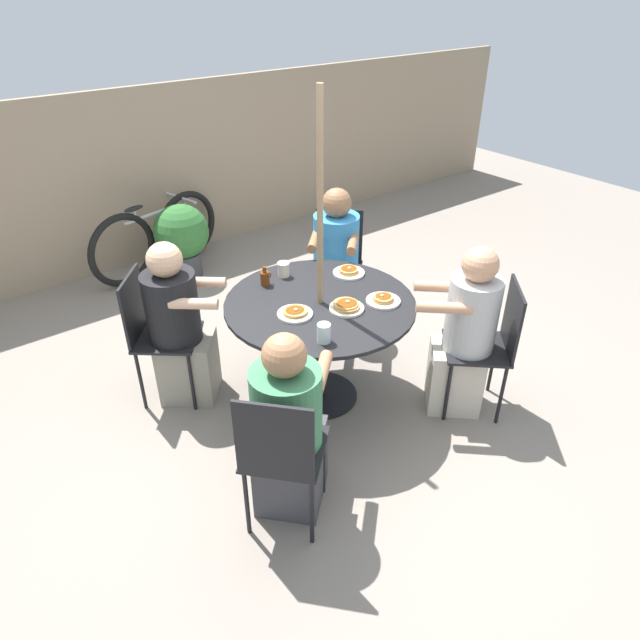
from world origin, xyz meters
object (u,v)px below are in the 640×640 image
(pancake_plate_d, at_px, (349,272))
(potted_shrub, at_px, (182,236))
(pancake_plate_c, at_px, (346,307))
(coffee_cup, at_px, (283,269))
(patio_chair_west, at_px, (338,259))
(diner_north, at_px, (180,330))
(pancake_plate_a, at_px, (295,313))
(syrup_bottle, at_px, (265,278))
(patio_chair_south, at_px, (491,340))
(pancake_plate_b, at_px, (383,300))
(bicycle, at_px, (157,237))
(diner_south, at_px, (464,337))
(patio_table, at_px, (320,318))
(diner_east, at_px, (289,431))
(drinking_glass_a, at_px, (324,333))
(patio_chair_north, at_px, (154,329))
(patio_chair_east, at_px, (281,451))
(diner_west, at_px, (335,268))

(pancake_plate_d, distance_m, potted_shrub, 2.13)
(pancake_plate_c, relative_size, coffee_cup, 2.19)
(patio_chair_west, bearing_deg, diner_north, 52.14)
(pancake_plate_a, xyz_separation_m, syrup_bottle, (0.07, 0.44, 0.04))
(diner_north, xyz_separation_m, patio_chair_west, (1.50, 0.19, 0.01))
(syrup_bottle, bearing_deg, patio_chair_south, -49.85)
(patio_chair_south, height_order, pancake_plate_b, patio_chair_south)
(patio_chair_west, bearing_deg, pancake_plate_c, 98.47)
(diner_north, xyz_separation_m, bicycle, (0.65, 1.92, -0.17))
(diner_south, xyz_separation_m, coffee_cup, (-0.67, 1.07, 0.26))
(patio_table, height_order, potted_shrub, patio_table)
(diner_east, distance_m, diner_south, 1.37)
(pancake_plate_c, bearing_deg, drinking_glass_a, -149.15)
(diner_north, distance_m, coffee_cup, 0.81)
(patio_chair_north, height_order, pancake_plate_b, patio_chair_north)
(patio_chair_east, height_order, syrup_bottle, patio_chair_east)
(patio_chair_west, xyz_separation_m, pancake_plate_b, (-0.46, -1.03, 0.24))
(pancake_plate_c, xyz_separation_m, bicycle, (-0.15, 2.69, -0.43))
(pancake_plate_a, xyz_separation_m, coffee_cup, (0.24, 0.47, 0.03))
(patio_chair_west, height_order, pancake_plate_b, patio_chair_west)
(pancake_plate_a, relative_size, syrup_bottle, 1.62)
(pancake_plate_a, distance_m, bicycle, 2.59)
(pancake_plate_b, distance_m, pancake_plate_d, 0.44)
(patio_chair_north, distance_m, drinking_glass_a, 1.26)
(diner_north, relative_size, pancake_plate_b, 5.28)
(syrup_bottle, height_order, drinking_glass_a, syrup_bottle)
(patio_chair_east, xyz_separation_m, coffee_cup, (0.83, 1.18, 0.28))
(diner_east, bearing_deg, drinking_glass_a, 78.49)
(pancake_plate_b, height_order, drinking_glass_a, drinking_glass_a)
(syrup_bottle, bearing_deg, patio_chair_east, -119.79)
(bicycle, xyz_separation_m, potted_shrub, (0.15, -0.26, 0.05))
(diner_west, distance_m, pancake_plate_c, 1.05)
(syrup_bottle, relative_size, coffee_cup, 1.35)
(diner_north, bearing_deg, potted_shrub, -166.43)
(patio_chair_north, bearing_deg, pancake_plate_a, 80.10)
(patio_chair_north, xyz_separation_m, coffee_cup, (0.87, -0.26, 0.28))
(patio_chair_west, distance_m, pancake_plate_b, 1.15)
(patio_chair_east, bearing_deg, pancake_plate_b, 71.37)
(patio_chair_east, bearing_deg, diner_north, 133.59)
(syrup_bottle, bearing_deg, patio_table, -69.08)
(diner_east, xyz_separation_m, drinking_glass_a, (0.43, 0.26, 0.31))
(patio_table, height_order, diner_south, diner_south)
(patio_chair_west, distance_m, drinking_glass_a, 1.57)
(patio_chair_north, relative_size, pancake_plate_d, 4.22)
(diner_south, relative_size, potted_shrub, 1.65)
(pancake_plate_d, bearing_deg, diner_north, 160.18)
(diner_south, height_order, bicycle, diner_south)
(patio_chair_east, height_order, diner_west, diner_west)
(potted_shrub, bearing_deg, drinking_glass_a, -97.16)
(patio_table, distance_m, diner_east, 0.94)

